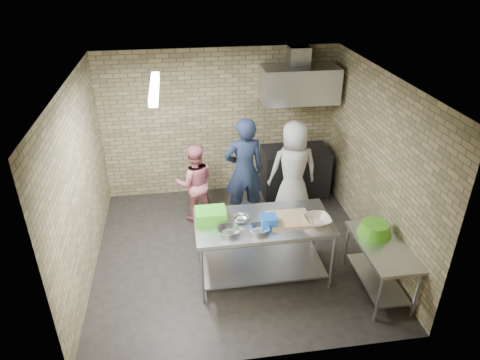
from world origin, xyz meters
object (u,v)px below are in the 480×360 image
object	(u,v)px
side_counter	(379,267)
stove	(294,172)
green_basin	(375,229)
man_navy	(244,171)
prep_table	(263,249)
blue_tub	(269,221)
bottle_green	(321,85)
green_crate	(211,215)
woman_white	(293,170)
woman_pink	(195,183)

from	to	relation	value
side_counter	stove	size ratio (longest dim) A/B	1.00
green_basin	man_navy	bearing A→B (deg)	130.22
prep_table	green_basin	size ratio (longest dim) A/B	4.02
blue_tub	bottle_green	world-z (taller)	bottle_green
stove	green_crate	xyz separation A→B (m)	(-1.75, -2.11, 0.56)
green_basin	woman_white	size ratio (longest dim) A/B	0.27
stove	green_crate	size ratio (longest dim) A/B	2.92
green_crate	bottle_green	xyz separation A→B (m)	(2.20, 2.35, 1.01)
woman_white	green_crate	bearing A→B (deg)	41.68
green_basin	woman_white	xyz separation A→B (m)	(-0.65, 1.83, 0.01)
blue_tub	man_navy	xyz separation A→B (m)	(-0.07, 1.61, -0.07)
prep_table	woman_pink	size ratio (longest dim) A/B	1.35
green_crate	green_basin	xyz separation A→B (m)	(2.18, -0.39, -0.17)
green_basin	man_navy	xyz separation A→B (m)	(-1.50, 1.78, 0.08)
prep_table	stove	distance (m)	2.47
prep_table	woman_pink	bearing A→B (deg)	117.11
green_basin	woman_pink	size ratio (longest dim) A/B	0.34
man_navy	green_basin	bearing A→B (deg)	125.37
prep_table	blue_tub	bearing A→B (deg)	-63.43
green_crate	blue_tub	world-z (taller)	green_crate
man_navy	woman_white	xyz separation A→B (m)	(0.85, 0.06, -0.07)
woman_pink	woman_white	world-z (taller)	woman_white
green_basin	woman_pink	world-z (taller)	woman_pink
green_crate	woman_white	size ratio (longest dim) A/B	0.24
stove	side_counter	bearing A→B (deg)	-80.71
prep_table	green_crate	xyz separation A→B (m)	(-0.70, 0.12, 0.54)
side_counter	blue_tub	xyz separation A→B (m)	(-1.45, 0.42, 0.62)
stove	man_navy	distance (m)	1.38
man_navy	woman_pink	bearing A→B (deg)	-14.10
blue_tub	green_basin	distance (m)	1.45
prep_table	woman_white	world-z (taller)	woman_white
green_crate	blue_tub	size ratio (longest dim) A/B	2.00
woman_white	side_counter	bearing A→B (deg)	106.12
woman_white	green_basin	bearing A→B (deg)	107.82
bottle_green	woman_white	world-z (taller)	bottle_green
side_counter	stove	bearing A→B (deg)	99.29
stove	bottle_green	bearing A→B (deg)	28.07
green_basin	green_crate	bearing A→B (deg)	169.88
stove	woman_white	bearing A→B (deg)	-108.55
woman_white	stove	bearing A→B (deg)	-110.34
prep_table	stove	world-z (taller)	prep_table
blue_tub	bottle_green	bearing A→B (deg)	60.61
stove	man_navy	world-z (taller)	man_navy
side_counter	woman_white	size ratio (longest dim) A/B	0.71
woman_pink	woman_white	xyz separation A→B (m)	(1.66, -0.07, 0.16)
green_basin	blue_tub	bearing A→B (deg)	173.26
side_counter	green_basin	bearing A→B (deg)	94.57
side_counter	stove	xyz separation A→B (m)	(-0.45, 2.75, 0.08)
woman_pink	green_crate	bearing A→B (deg)	91.49
blue_tub	woman_pink	xyz separation A→B (m)	(-0.89, 1.74, -0.31)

